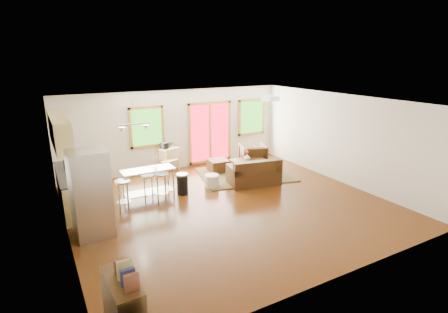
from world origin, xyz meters
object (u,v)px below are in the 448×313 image
coffee_table (248,161)px  kitchen_cart (168,151)px  refrigerator (91,194)px  loveseat (254,174)px  armchair (253,154)px  island (148,179)px  rug (245,174)px  ottoman (218,166)px

coffee_table → kitchen_cart: (-2.18, 1.42, 0.29)m
coffee_table → refrigerator: (-5.03, -1.86, 0.54)m
refrigerator → kitchen_cart: bearing=45.9°
refrigerator → kitchen_cart: 4.36m
loveseat → armchair: (0.91, 1.44, 0.12)m
island → kitchen_cart: kitchen_cart is taller
coffee_table → refrigerator: refrigerator is taller
rug → loveseat: loveseat is taller
refrigerator → kitchen_cart: refrigerator is taller
armchair → kitchen_cart: (-2.67, 0.94, 0.25)m
loveseat → kitchen_cart: 2.98m
armchair → ottoman: bearing=15.0°
loveseat → refrigerator: refrigerator is taller
armchair → ottoman: armchair is taller
ottoman → kitchen_cart: (-1.38, 0.86, 0.47)m
loveseat → kitchen_cart: (-1.76, 2.38, 0.36)m
ottoman → kitchen_cart: kitchen_cart is taller
coffee_table → ottoman: 0.99m
island → loveseat: bearing=-6.2°
kitchen_cart → ottoman: bearing=-31.9°
armchair → refrigerator: size_ratio=0.46×
kitchen_cart → refrigerator: bearing=-131.0°
rug → ottoman: bearing=130.5°
loveseat → refrigerator: 4.74m
armchair → kitchen_cart: size_ratio=0.86×
ottoman → island: size_ratio=0.45×
armchair → ottoman: size_ratio=1.40×
island → rug: bearing=8.6°
ottoman → island: (-2.68, -1.18, 0.38)m
loveseat → ottoman: (-0.37, 1.51, -0.10)m
ottoman → kitchen_cart: bearing=148.1°
refrigerator → loveseat: bearing=8.0°
rug → kitchen_cart: size_ratio=2.85×
loveseat → ottoman: bearing=114.7°
coffee_table → kitchen_cart: 2.62m
coffee_table → island: size_ratio=0.86×
island → armchair: bearing=15.6°
rug → ottoman: (-0.59, 0.69, 0.19)m
armchair → refrigerator: refrigerator is taller
rug → coffee_table: (0.20, 0.13, 0.36)m
armchair → refrigerator: (-5.52, -2.35, 0.50)m
coffee_table → island: bearing=-169.9°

